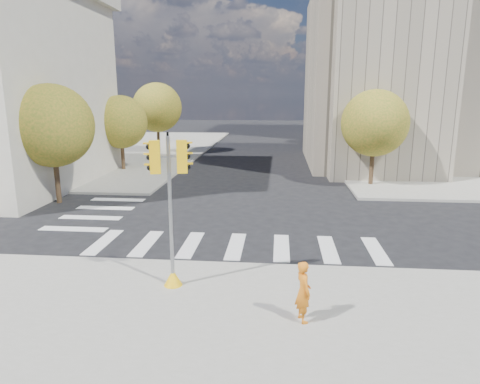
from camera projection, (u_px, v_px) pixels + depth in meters
name	position (u px, v px, depth m)	size (l,w,h in m)	color
ground	(243.00, 231.00, 18.78)	(160.00, 160.00, 0.00)	black
sidewalk_far_right	(466.00, 154.00, 42.22)	(28.00, 40.00, 0.15)	gray
sidewalk_far_left	(77.00, 149.00, 45.77)	(28.00, 40.00, 0.15)	gray
civic_building	(456.00, 76.00, 34.32)	(26.00, 16.00, 19.39)	gray
office_tower	(443.00, 20.00, 54.21)	(20.00, 18.00, 30.00)	#9EA0A3
tree_lw_near	(52.00, 126.00, 22.65)	(4.40, 4.40, 6.41)	#382616
tree_lw_mid	(121.00, 122.00, 32.45)	(4.00, 4.00, 5.77)	#382616
tree_lw_far	(157.00, 107.00, 41.98)	(4.80, 4.80, 6.95)	#382616
tree_re_near	(375.00, 123.00, 26.91)	(4.20, 4.20, 6.16)	#382616
tree_re_mid	(346.00, 111.00, 38.48)	(4.60, 4.60, 6.66)	#382616
tree_re_far	(331.00, 111.00, 50.24)	(4.00, 4.00, 5.88)	#382616
lamp_near	(370.00, 112.00, 30.63)	(0.35, 0.18, 8.11)	black
lamp_far	(343.00, 106.00, 44.21)	(0.35, 0.18, 8.11)	black
traffic_signal	(171.00, 223.00, 12.65)	(1.08, 0.56, 4.67)	yellow
photographer	(303.00, 292.00, 10.87)	(0.59, 0.39, 1.62)	orange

